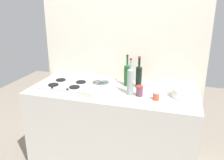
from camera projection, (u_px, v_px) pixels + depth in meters
name	position (u px, v px, depth m)	size (l,w,h in m)	color
counter_block	(112.00, 128.00, 2.66)	(1.80, 0.70, 0.90)	beige
backsplash_panel	(121.00, 62.00, 2.79)	(1.90, 0.06, 2.24)	beige
stovetop_hob	(67.00, 85.00, 2.65)	(0.51, 0.38, 0.04)	#B2B2B7
plate_stack	(182.00, 93.00, 2.33)	(0.21, 0.21, 0.09)	white
wine_bottle_leftmost	(127.00, 74.00, 2.62)	(0.07, 0.07, 0.35)	#19471E
wine_bottle_mid_left	(130.00, 81.00, 2.37)	(0.06, 0.06, 0.38)	gray
wine_bottle_mid_right	(139.00, 76.00, 2.57)	(0.07, 0.07, 0.35)	black
mixing_bowl	(103.00, 80.00, 2.72)	(0.20, 0.20, 0.07)	silver
butter_dish	(88.00, 94.00, 2.34)	(0.15, 0.10, 0.07)	silver
condiment_jar_front	(139.00, 91.00, 2.36)	(0.07, 0.07, 0.11)	#66384C
condiment_jar_rear	(156.00, 96.00, 2.27)	(0.06, 0.06, 0.08)	#C64C2D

